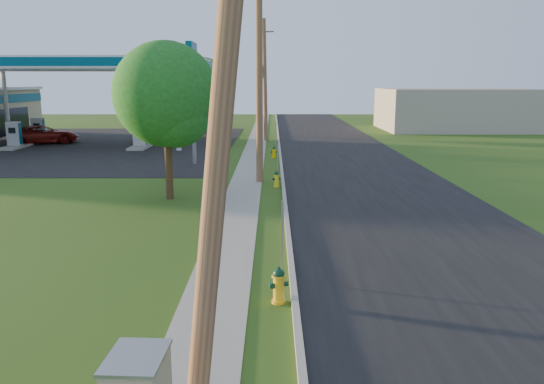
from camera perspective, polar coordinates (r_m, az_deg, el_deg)
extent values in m
plane|color=#2B4913|center=(9.20, -0.07, -19.10)|extent=(140.00, 140.00, 0.00)
cube|color=black|center=(19.04, 13.70, -2.86)|extent=(8.00, 120.00, 0.02)
cube|color=gray|center=(18.49, 1.56, -2.75)|extent=(0.15, 120.00, 0.15)
cube|color=#9C9A8D|center=(18.55, -3.86, -2.92)|extent=(1.50, 120.00, 0.03)
cube|color=black|center=(43.25, -21.75, 4.74)|extent=(26.00, 28.00, 0.02)
cylinder|color=brown|center=(6.92, -5.18, 11.94)|extent=(1.31, 0.32, 9.48)
cylinder|color=brown|center=(24.90, -1.38, 12.22)|extent=(0.32, 0.32, 9.80)
cylinder|color=brown|center=(42.90, -0.77, 11.86)|extent=(0.49, 0.32, 9.50)
cube|color=brown|center=(43.06, -0.79, 16.86)|extent=(1.40, 0.10, 0.12)
cube|color=gray|center=(12.66, 1.11, -5.31)|extent=(0.05, 0.04, 2.00)
cube|color=gray|center=(24.18, 0.62, 2.96)|extent=(0.05, 0.04, 2.00)
cube|color=gray|center=(36.29, 0.44, 5.94)|extent=(0.05, 0.04, 2.00)
cylinder|color=silver|center=(48.30, -26.68, 8.25)|extent=(0.36, 0.36, 5.50)
cylinder|color=silver|center=(37.22, -10.13, 8.61)|extent=(0.36, 0.36, 5.50)
cylinder|color=silver|center=(43.73, -8.61, 9.11)|extent=(0.36, 0.36, 5.50)
cube|color=silver|center=(42.30, -19.79, 12.81)|extent=(18.00, 9.00, 0.90)
cube|color=#004D68|center=(42.30, -19.79, 12.81)|extent=(18.15, 9.15, 0.63)
cube|color=silver|center=(42.29, -19.76, 12.39)|extent=(18.18, 9.18, 0.10)
cube|color=gray|center=(42.43, -25.89, 4.38)|extent=(1.20, 3.20, 0.18)
cube|color=#9EA0A3|center=(42.34, -26.00, 5.66)|extent=(0.90, 0.50, 1.70)
cube|color=#004D68|center=(42.34, -26.00, 5.66)|extent=(0.94, 0.40, 1.50)
cube|color=black|center=(42.07, -26.19, 5.96)|extent=(0.50, 0.02, 0.40)
cube|color=gray|center=(39.35, -13.98, 4.72)|extent=(1.20, 3.20, 0.18)
cube|color=#9EA0A3|center=(39.24, -14.05, 6.11)|extent=(0.90, 0.50, 1.70)
cube|color=#004D68|center=(39.24, -14.05, 6.11)|extent=(0.94, 0.40, 1.50)
cube|color=black|center=(38.96, -14.16, 6.43)|extent=(0.50, 0.02, 0.40)
cube|color=gray|center=(46.04, -23.74, 5.06)|extent=(1.20, 3.20, 0.18)
cube|color=#9EA0A3|center=(45.95, -23.84, 6.24)|extent=(0.90, 0.50, 1.70)
cube|color=#004D68|center=(45.95, -23.84, 6.24)|extent=(0.94, 0.40, 1.50)
cube|color=black|center=(45.69, -24.01, 6.52)|extent=(0.50, 0.02, 0.40)
cube|color=gray|center=(43.21, -12.71, 5.39)|extent=(1.20, 3.20, 0.18)
cube|color=#9EA0A3|center=(43.12, -12.77, 6.65)|extent=(0.90, 0.50, 1.70)
cube|color=#004D68|center=(43.12, -12.77, 6.65)|extent=(0.94, 0.40, 1.50)
cube|color=black|center=(42.84, -12.86, 6.95)|extent=(0.50, 0.02, 0.40)
cylinder|color=gray|center=(30.81, -8.44, 7.56)|extent=(0.24, 0.24, 5.00)
cube|color=silver|center=(30.75, -8.63, 13.70)|extent=(0.30, 2.00, 2.00)
cube|color=#004D68|center=(30.78, -8.68, 15.19)|extent=(0.34, 2.04, 0.50)
cube|color=#9D9387|center=(55.93, 19.04, 8.40)|extent=(14.00, 10.00, 4.00)
cylinder|color=#3C2D18|center=(21.86, -11.07, 3.45)|extent=(0.30, 0.30, 3.25)
sphere|color=#1B5616|center=(21.64, -11.34, 10.27)|extent=(4.16, 4.16, 4.16)
sphere|color=#1B5616|center=(21.30, -10.36, 8.53)|extent=(2.86, 2.86, 2.86)
cylinder|color=#3C2D18|center=(49.11, -7.31, 8.28)|extent=(0.30, 0.30, 3.53)
sphere|color=#1B5616|center=(49.02, -7.40, 11.57)|extent=(4.51, 4.51, 4.51)
sphere|color=#1B5616|center=(48.68, -6.95, 10.75)|extent=(3.10, 3.10, 3.10)
cylinder|color=yellow|center=(11.78, 0.72, -11.67)|extent=(0.31, 0.31, 0.07)
cylinder|color=yellow|center=(11.66, 0.72, -10.34)|extent=(0.24, 0.24, 0.66)
cylinder|color=yellow|center=(11.56, 0.73, -9.03)|extent=(0.31, 0.31, 0.04)
sphere|color=#0A321C|center=(11.54, 0.73, -8.82)|extent=(0.25, 0.25, 0.25)
cylinder|color=#0A321C|center=(11.50, 0.73, -8.21)|extent=(0.05, 0.05, 0.07)
cylinder|color=#0A321C|center=(11.49, 0.92, -10.21)|extent=(0.15, 0.16, 0.12)
cylinder|color=#0A321C|center=(11.60, -0.02, -10.00)|extent=(0.13, 0.12, 0.10)
cylinder|color=#0A321C|center=(11.67, 1.47, -9.87)|extent=(0.13, 0.12, 0.10)
cylinder|color=yellow|center=(24.16, 0.48, 0.62)|extent=(0.28, 0.28, 0.06)
cylinder|color=yellow|center=(24.11, 0.48, 1.24)|extent=(0.22, 0.22, 0.59)
cylinder|color=yellow|center=(24.07, 0.48, 1.85)|extent=(0.28, 0.28, 0.04)
sphere|color=#0C3620|center=(24.06, 0.48, 1.94)|extent=(0.23, 0.23, 0.23)
cylinder|color=#0C3620|center=(24.04, 0.48, 2.22)|extent=(0.05, 0.05, 0.06)
cylinder|color=#0C3620|center=(23.97, 0.59, 1.37)|extent=(0.14, 0.15, 0.11)
cylinder|color=#0C3620|center=(24.05, 0.17, 1.41)|extent=(0.12, 0.12, 0.09)
cylinder|color=#0C3620|center=(24.14, 0.79, 1.45)|extent=(0.12, 0.12, 0.09)
cylinder|color=#FFBD00|center=(33.34, 0.21, 3.73)|extent=(0.28, 0.28, 0.06)
cylinder|color=#FFBD00|center=(33.31, 0.21, 4.19)|extent=(0.22, 0.22, 0.59)
cylinder|color=#FFBD00|center=(33.27, 0.21, 4.63)|extent=(0.28, 0.28, 0.04)
sphere|color=#063616|center=(33.27, 0.21, 4.70)|extent=(0.23, 0.23, 0.23)
cylinder|color=#063616|center=(33.25, 0.21, 4.90)|extent=(0.05, 0.05, 0.06)
cylinder|color=#063616|center=(33.16, 0.19, 4.29)|extent=(0.12, 0.13, 0.11)
cylinder|color=#063616|center=(33.31, -0.03, 4.33)|extent=(0.11, 0.10, 0.09)
cylinder|color=#063616|center=(33.28, 0.45, 4.32)|extent=(0.11, 0.10, 0.09)
cube|color=gray|center=(6.81, -14.45, -16.82)|extent=(0.72, 0.92, 0.04)
imported|color=maroon|center=(44.54, -23.34, 5.69)|extent=(5.59, 4.21, 1.41)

